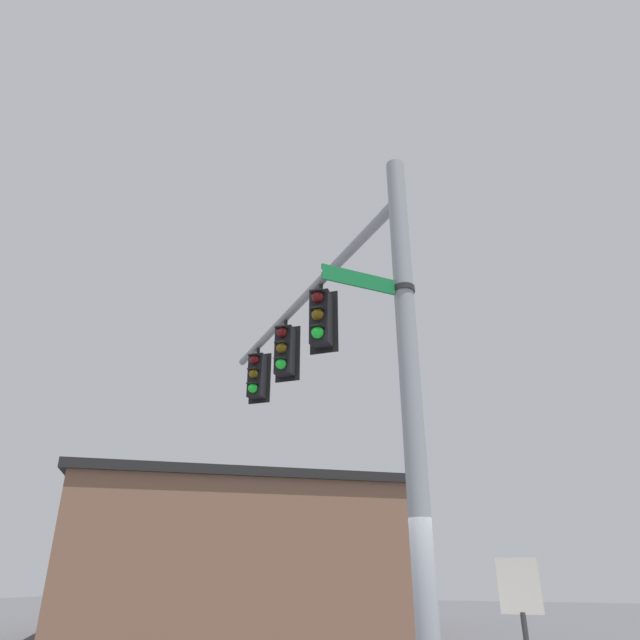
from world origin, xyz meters
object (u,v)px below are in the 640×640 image
at_px(traffic_light_mid_outer, 257,376).
at_px(historical_marker, 523,612).
at_px(traffic_light_nearest_pole, 321,318).
at_px(street_name_sign, 382,285).
at_px(traffic_light_mid_inner, 285,351).

bearing_deg(traffic_light_mid_outer, historical_marker, 162.10).
height_order(traffic_light_nearest_pole, historical_marker, traffic_light_nearest_pole).
relative_size(traffic_light_nearest_pole, street_name_sign, 1.25).
xyz_separation_m(traffic_light_mid_outer, street_name_sign, (-4.14, 4.72, -0.69)).
xyz_separation_m(traffic_light_nearest_pole, historical_marker, (-2.80, -0.86, -4.75)).
relative_size(traffic_light_mid_inner, street_name_sign, 1.25).
bearing_deg(traffic_light_mid_inner, historical_marker, 173.96).
distance_m(traffic_light_nearest_pole, street_name_sign, 2.79).
height_order(traffic_light_nearest_pole, street_name_sign, traffic_light_nearest_pole).
distance_m(traffic_light_mid_inner, traffic_light_mid_outer, 1.80).
relative_size(traffic_light_nearest_pole, historical_marker, 0.62).
height_order(traffic_light_nearest_pole, traffic_light_mid_inner, same).
distance_m(street_name_sign, historical_marker, 5.19).
xyz_separation_m(traffic_light_mid_inner, street_name_sign, (-2.89, 3.44, -0.69)).
xyz_separation_m(traffic_light_mid_inner, traffic_light_mid_outer, (1.26, -1.29, 0.00)).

